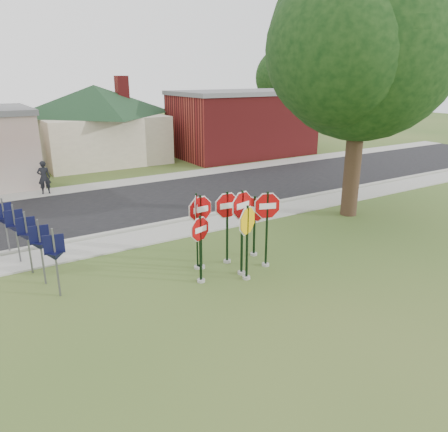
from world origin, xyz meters
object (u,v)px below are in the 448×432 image
stop_sign_yellow (247,232)px  oak_tree (364,44)px  stop_sign_left (200,242)px  pedestrian (44,177)px  stop_sign_center (242,219)px

stop_sign_yellow → oak_tree: (7.46, 2.87, 5.54)m
stop_sign_left → oak_tree: (8.73, 2.33, 5.74)m
stop_sign_yellow → stop_sign_left: stop_sign_yellow is taller
stop_sign_yellow → stop_sign_left: size_ratio=1.12×
stop_sign_left → pedestrian: (-1.96, 12.87, -0.38)m
stop_sign_center → stop_sign_left: size_ratio=1.29×
stop_sign_center → oak_tree: oak_tree is taller
stop_sign_yellow → oak_tree: oak_tree is taller
stop_sign_left → oak_tree: bearing=14.9°
stop_sign_yellow → pedestrian: size_ratio=1.43×
stop_sign_center → stop_sign_left: bearing=172.1°
stop_sign_center → pedestrian: size_ratio=1.65×
stop_sign_center → pedestrian: bearing=104.1°
stop_sign_left → oak_tree: oak_tree is taller
stop_sign_yellow → pedestrian: (-3.23, 13.42, -0.59)m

